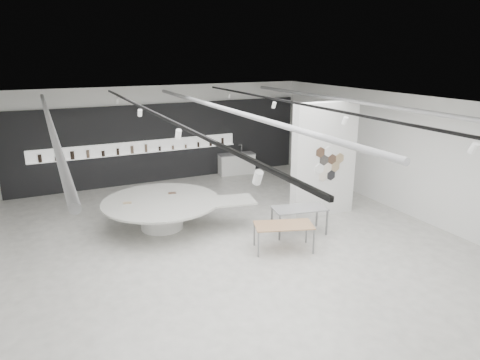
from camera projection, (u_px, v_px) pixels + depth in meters
name	position (u px, v px, depth m)	size (l,w,h in m)	color
room	(232.00, 173.00, 10.90)	(12.02, 14.02, 3.82)	beige
back_wall_display	(161.00, 143.00, 17.06)	(11.80, 0.27, 3.10)	black
partition_column	(324.00, 160.00, 13.32)	(2.20, 0.38, 3.60)	white
display_island	(164.00, 210.00, 12.60)	(4.64, 4.03, 0.88)	white
sample_table_wood	(284.00, 227.00, 11.16)	(1.68, 1.20, 0.71)	#A77C56
sample_table_stone	(299.00, 210.00, 12.20)	(1.62, 1.02, 0.78)	gray
kitchen_counter	(237.00, 164.00, 18.32)	(1.61, 0.75, 1.22)	white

